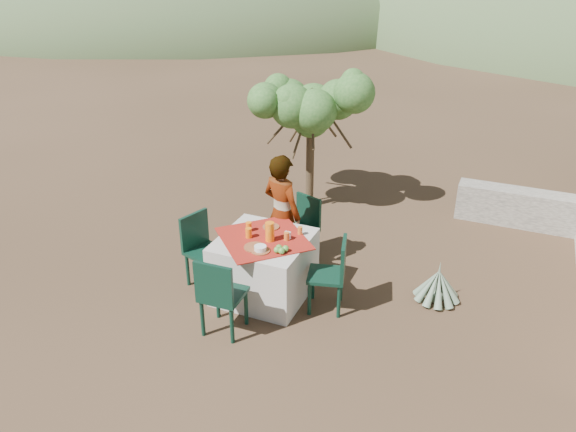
% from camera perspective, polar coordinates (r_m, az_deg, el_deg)
% --- Properties ---
extents(ground, '(160.00, 160.00, 0.00)m').
position_cam_1_polar(ground, '(6.92, -6.91, -7.88)').
color(ground, '#372719').
rests_on(ground, ground).
extents(table, '(1.30, 1.30, 0.76)m').
position_cam_1_polar(table, '(6.69, -2.45, -5.12)').
color(table, beige).
rests_on(table, ground).
extents(chair_far, '(0.51, 0.51, 0.87)m').
position_cam_1_polar(chair_far, '(7.39, 1.55, -0.93)').
color(chair_far, black).
rests_on(chair_far, ground).
extents(chair_near, '(0.45, 0.45, 0.94)m').
position_cam_1_polar(chair_near, '(5.99, -6.96, -7.84)').
color(chair_near, black).
rests_on(chair_near, ground).
extents(chair_left, '(0.53, 0.53, 0.92)m').
position_cam_1_polar(chair_left, '(6.92, -8.77, -3.05)').
color(chair_left, black).
rests_on(chair_left, ground).
extents(chair_right, '(0.50, 0.50, 0.89)m').
position_cam_1_polar(chair_right, '(6.39, 4.59, -5.66)').
color(chair_right, black).
rests_on(chair_right, ground).
extents(person, '(0.66, 0.54, 1.56)m').
position_cam_1_polar(person, '(7.03, -0.62, 0.25)').
color(person, '#8C6651').
rests_on(person, ground).
extents(shrub_tree, '(1.65, 1.62, 1.94)m').
position_cam_1_polar(shrub_tree, '(8.56, 2.87, 10.47)').
color(shrub_tree, '#453622').
rests_on(shrub_tree, ground).
extents(agave, '(0.55, 0.54, 0.58)m').
position_cam_1_polar(agave, '(6.90, 14.94, -6.85)').
color(agave, gray).
rests_on(agave, ground).
extents(stone_wall, '(2.60, 0.35, 0.55)m').
position_cam_1_polar(stone_wall, '(9.06, 24.94, 0.36)').
color(stone_wall, gray).
rests_on(stone_wall, ground).
extents(hill_near_left, '(40.00, 40.00, 16.00)m').
position_cam_1_polar(hill_near_left, '(40.91, -8.40, 20.61)').
color(hill_near_left, '#3E5630').
rests_on(hill_near_left, ground).
extents(plate_far, '(0.20, 0.20, 0.01)m').
position_cam_1_polar(plate_far, '(6.73, -1.74, -1.11)').
color(plate_far, brown).
rests_on(plate_far, table).
extents(plate_near, '(0.25, 0.25, 0.01)m').
position_cam_1_polar(plate_near, '(6.30, -3.40, -3.19)').
color(plate_near, brown).
rests_on(plate_near, table).
extents(glass_far, '(0.07, 0.07, 0.11)m').
position_cam_1_polar(glass_far, '(6.64, -4.01, -1.08)').
color(glass_far, orange).
rests_on(glass_far, table).
extents(glass_near, '(0.07, 0.07, 0.12)m').
position_cam_1_polar(glass_near, '(6.50, -4.02, -1.72)').
color(glass_near, orange).
rests_on(glass_near, table).
extents(juice_pitcher, '(0.10, 0.10, 0.23)m').
position_cam_1_polar(juice_pitcher, '(6.39, -1.86, -1.60)').
color(juice_pitcher, orange).
rests_on(juice_pitcher, table).
extents(bowl_plate, '(0.22, 0.22, 0.01)m').
position_cam_1_polar(bowl_plate, '(6.23, -2.82, -3.53)').
color(bowl_plate, brown).
rests_on(bowl_plate, table).
extents(white_bowl, '(0.14, 0.14, 0.05)m').
position_cam_1_polar(white_bowl, '(6.22, -2.83, -3.28)').
color(white_bowl, white).
rests_on(white_bowl, bowl_plate).
extents(jar_left, '(0.06, 0.06, 0.10)m').
position_cam_1_polar(jar_left, '(6.43, -0.15, -2.07)').
color(jar_left, orange).
rests_on(jar_left, table).
extents(jar_right, '(0.06, 0.06, 0.09)m').
position_cam_1_polar(jar_right, '(6.56, 1.24, -1.48)').
color(jar_right, orange).
rests_on(jar_right, table).
extents(napkin_holder, '(0.07, 0.05, 0.09)m').
position_cam_1_polar(napkin_holder, '(6.46, -0.04, -1.98)').
color(napkin_holder, white).
rests_on(napkin_holder, table).
extents(fruit_cluster, '(0.15, 0.14, 0.07)m').
position_cam_1_polar(fruit_cluster, '(6.19, -0.74, -3.40)').
color(fruit_cluster, '#539E39').
rests_on(fruit_cluster, table).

